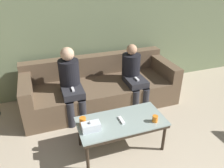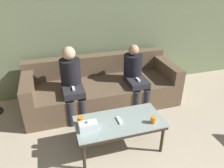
% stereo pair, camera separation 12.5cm
% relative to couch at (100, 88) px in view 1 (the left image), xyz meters
% --- Properties ---
extents(wall_back, '(12.00, 0.06, 2.60)m').
position_rel_couch_xyz_m(wall_back, '(0.00, 0.57, 1.02)').
color(wall_back, '#707F5B').
rests_on(wall_back, ground_plane).
extents(couch, '(2.56, 0.98, 0.77)m').
position_rel_couch_xyz_m(couch, '(0.00, 0.00, 0.00)').
color(couch, brown).
rests_on(couch, ground_plane).
extents(coffee_table, '(1.11, 0.55, 0.44)m').
position_rel_couch_xyz_m(coffee_table, '(-0.07, -1.19, 0.11)').
color(coffee_table, '#8C9E99').
rests_on(coffee_table, ground_plane).
extents(cup_near_left, '(0.08, 0.08, 0.11)m').
position_rel_couch_xyz_m(cup_near_left, '(-0.55, -1.11, 0.21)').
color(cup_near_left, orange).
rests_on(cup_near_left, coffee_table).
extents(cup_near_right, '(0.07, 0.07, 0.09)m').
position_rel_couch_xyz_m(cup_near_right, '(0.31, -1.34, 0.20)').
color(cup_near_right, orange).
rests_on(cup_near_right, coffee_table).
extents(tissue_box, '(0.22, 0.12, 0.13)m').
position_rel_couch_xyz_m(tissue_box, '(-0.48, -1.24, 0.21)').
color(tissue_box, silver).
rests_on(tissue_box, coffee_table).
extents(game_remote, '(0.04, 0.15, 0.02)m').
position_rel_couch_xyz_m(game_remote, '(-0.07, -1.19, 0.17)').
color(game_remote, white).
rests_on(game_remote, coffee_table).
extents(seated_person_left_end, '(0.32, 0.63, 1.11)m').
position_rel_couch_xyz_m(seated_person_left_end, '(-0.53, -0.20, 0.31)').
color(seated_person_left_end, '#28282D').
rests_on(seated_person_left_end, ground_plane).
extents(seated_person_mid_left, '(0.31, 0.63, 1.05)m').
position_rel_couch_xyz_m(seated_person_mid_left, '(0.53, -0.22, 0.27)').
color(seated_person_mid_left, '#28282D').
rests_on(seated_person_mid_left, ground_plane).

